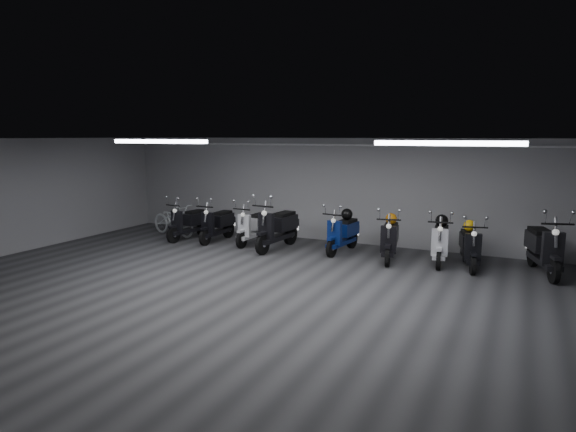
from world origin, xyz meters
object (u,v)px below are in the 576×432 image
at_px(scooter_8, 470,240).
at_px(bicycle, 173,216).
at_px(scooter_2, 253,221).
at_px(scooter_3, 277,221).
at_px(helmet_0, 470,226).
at_px(scooter_4, 342,227).
at_px(scooter_9, 545,240).
at_px(scooter_1, 217,218).
at_px(scooter_5, 390,233).
at_px(scooter_6, 441,236).
at_px(helmet_3, 347,214).
at_px(helmet_1, 391,219).
at_px(helmet_2, 442,221).
at_px(scooter_0, 188,217).

xyz_separation_m(scooter_8, bicycle, (-8.10, 0.06, -0.07)).
relative_size(scooter_2, scooter_3, 0.85).
xyz_separation_m(scooter_8, helmet_0, (-0.05, 0.23, 0.28)).
relative_size(scooter_3, bicycle, 1.15).
distance_m(scooter_2, scooter_4, 2.47).
relative_size(scooter_3, scooter_9, 1.01).
distance_m(scooter_1, helmet_0, 6.46).
relative_size(scooter_5, bicycle, 1.01).
distance_m(scooter_6, helmet_3, 2.35).
xyz_separation_m(scooter_1, helmet_1, (4.72, 0.24, 0.30)).
height_order(scooter_5, helmet_3, scooter_5).
bearing_deg(helmet_0, scooter_9, -3.37).
height_order(scooter_6, helmet_3, scooter_6).
xyz_separation_m(scooter_8, helmet_2, (-0.67, 0.37, 0.32)).
xyz_separation_m(scooter_1, scooter_2, (1.05, 0.15, -0.01)).
distance_m(scooter_5, helmet_1, 0.38).
distance_m(scooter_4, scooter_9, 4.42).
xyz_separation_m(scooter_1, scooter_4, (3.51, 0.26, -0.00)).
relative_size(scooter_9, bicycle, 1.14).
height_order(scooter_3, bicycle, scooter_3).
bearing_deg(helmet_2, scooter_9, -6.15).
distance_m(scooter_3, scooter_5, 2.86).
bearing_deg(helmet_3, scooter_4, -96.57).
height_order(scooter_0, helmet_2, scooter_0).
xyz_separation_m(scooter_2, helmet_1, (3.67, 0.10, 0.31)).
bearing_deg(scooter_0, helmet_2, 13.76).
xyz_separation_m(scooter_1, scooter_8, (6.50, 0.09, -0.02)).
distance_m(scooter_3, bicycle, 3.53).
distance_m(scooter_0, scooter_8, 7.35).
xyz_separation_m(scooter_2, helmet_0, (5.40, 0.17, 0.27)).
distance_m(scooter_2, helmet_2, 4.80).
bearing_deg(scooter_4, scooter_8, 3.37).
height_order(scooter_3, scooter_8, scooter_3).
xyz_separation_m(scooter_6, bicycle, (-7.46, -0.07, -0.09)).
relative_size(scooter_8, bicycle, 0.97).
bearing_deg(scooter_3, scooter_0, -174.66).
bearing_deg(scooter_2, helmet_2, 5.91).
bearing_deg(scooter_1, scooter_6, 1.72).
bearing_deg(scooter_8, helmet_3, 159.09).
distance_m(scooter_6, scooter_9, 2.07).
height_order(scooter_1, scooter_4, scooter_1).
height_order(scooter_6, scooter_9, scooter_9).
bearing_deg(helmet_0, scooter_0, -176.49).
distance_m(scooter_0, scooter_5, 5.61).
distance_m(scooter_8, helmet_2, 0.83).
bearing_deg(helmet_0, scooter_5, -169.53).
bearing_deg(scooter_8, bicycle, 166.43).
xyz_separation_m(bicycle, helmet_2, (7.44, 0.31, 0.39)).
bearing_deg(scooter_5, bicycle, 168.52).
xyz_separation_m(scooter_5, scooter_8, (1.74, 0.08, -0.03)).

